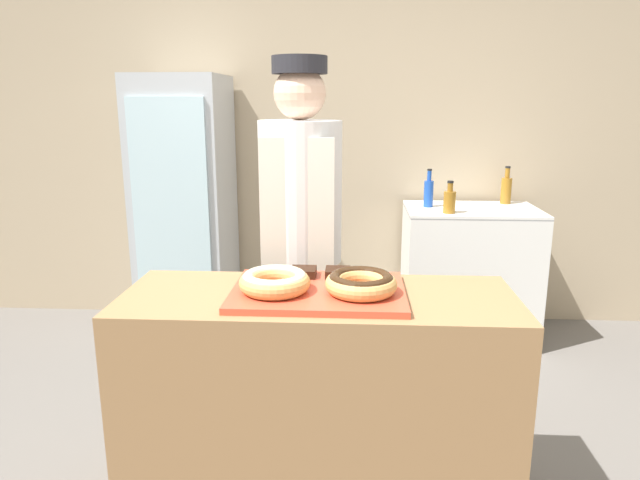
# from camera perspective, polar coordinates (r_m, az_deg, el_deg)

# --- Properties ---
(wall_back) EXTENTS (8.00, 0.06, 2.70)m
(wall_back) POSITION_cam_1_polar(r_m,az_deg,el_deg) (4.08, 1.69, 10.65)
(wall_back) COLOR tan
(wall_back) RESTS_ON ground_plane
(display_counter) EXTENTS (1.43, 0.54, 0.89)m
(display_counter) POSITION_cam_1_polar(r_m,az_deg,el_deg) (2.25, -0.16, -16.23)
(display_counter) COLOR #997047
(display_counter) RESTS_ON ground_plane
(serving_tray) EXTENTS (0.62, 0.45, 0.02)m
(serving_tray) POSITION_cam_1_polar(r_m,az_deg,el_deg) (2.06, -0.16, -5.20)
(serving_tray) COLOR #D84C33
(serving_tray) RESTS_ON display_counter
(donut_light_glaze) EXTENTS (0.25, 0.25, 0.07)m
(donut_light_glaze) POSITION_cam_1_polar(r_m,az_deg,el_deg) (2.02, -4.55, -4.09)
(donut_light_glaze) COLOR tan
(donut_light_glaze) RESTS_ON serving_tray
(donut_chocolate_glaze) EXTENTS (0.25, 0.25, 0.07)m
(donut_chocolate_glaze) POSITION_cam_1_polar(r_m,az_deg,el_deg) (2.00, 4.13, -4.25)
(donut_chocolate_glaze) COLOR tan
(donut_chocolate_glaze) RESTS_ON serving_tray
(brownie_back_left) EXTENTS (0.10, 0.10, 0.03)m
(brownie_back_left) POSITION_cam_1_polar(r_m,az_deg,el_deg) (2.20, -1.65, -3.23)
(brownie_back_left) COLOR black
(brownie_back_left) RESTS_ON serving_tray
(brownie_back_right) EXTENTS (0.10, 0.10, 0.03)m
(brownie_back_right) POSITION_cam_1_polar(r_m,az_deg,el_deg) (2.19, 1.80, -3.29)
(brownie_back_right) COLOR black
(brownie_back_right) RESTS_ON serving_tray
(baker_person) EXTENTS (0.37, 0.37, 1.75)m
(baker_person) POSITION_cam_1_polar(r_m,az_deg,el_deg) (2.62, -1.93, -0.28)
(baker_person) COLOR #4C4C51
(baker_person) RESTS_ON ground_plane
(beverage_fridge) EXTENTS (0.58, 0.63, 1.73)m
(beverage_fridge) POSITION_cam_1_polar(r_m,az_deg,el_deg) (3.93, -13.28, 3.09)
(beverage_fridge) COLOR #ADB2B7
(beverage_fridge) RESTS_ON ground_plane
(chest_freezer) EXTENTS (0.86, 0.57, 0.89)m
(chest_freezer) POSITION_cam_1_polar(r_m,az_deg,el_deg) (3.95, 14.62, -3.19)
(chest_freezer) COLOR white
(chest_freezer) RESTS_ON ground_plane
(bottle_blue) EXTENTS (0.06, 0.06, 0.25)m
(bottle_blue) POSITION_cam_1_polar(r_m,az_deg,el_deg) (3.82, 10.81, 4.72)
(bottle_blue) COLOR #1E4CB2
(bottle_blue) RESTS_ON chest_freezer
(bottle_amber) EXTENTS (0.07, 0.07, 0.25)m
(bottle_amber) POSITION_cam_1_polar(r_m,az_deg,el_deg) (4.08, 18.12, 4.85)
(bottle_amber) COLOR #99661E
(bottle_amber) RESTS_ON chest_freezer
(bottle_amber_b) EXTENTS (0.08, 0.08, 0.20)m
(bottle_amber_b) POSITION_cam_1_polar(r_m,az_deg,el_deg) (3.63, 12.82, 3.85)
(bottle_amber_b) COLOR #99661E
(bottle_amber_b) RESTS_ON chest_freezer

